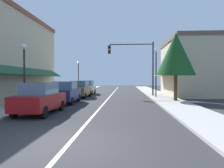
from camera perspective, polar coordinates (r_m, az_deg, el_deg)
The scene contains 15 objects.
ground_plane at distance 24.42m, azimuth -0.48°, elevation -3.25°, with size 80.00×80.00×0.00m, color #28282B.
sidewalk_left at distance 25.40m, azimuth -12.97°, elevation -2.97°, with size 2.60×56.00×0.12m, color #A39E99.
sidewalk_right at distance 24.64m, azimuth 12.41°, elevation -3.10°, with size 2.60×56.00×0.12m, color #A39E99.
lane_center_stripe at distance 24.42m, azimuth -0.48°, elevation -3.24°, with size 0.14×52.00×0.01m, color silver.
storefront_left_block at distance 21.37m, azimuth -27.34°, elevation 6.42°, with size 6.11×14.20×7.82m.
storefront_right_block at distance 27.34m, azimuth 19.45°, elevation 4.11°, with size 6.07×10.20×6.61m.
parked_car_nearest_left at distance 12.77m, azimuth -18.58°, elevation -3.63°, with size 1.85×4.13×1.77m.
parked_car_second_left at distance 17.74m, azimuth -12.23°, elevation -2.19°, with size 1.84×4.13×1.77m.
parked_car_third_left at distance 22.88m, azimuth -8.47°, elevation -1.37°, with size 1.85×4.14×1.77m.
parked_car_far_left at distance 27.65m, azimuth -6.66°, elevation -0.89°, with size 1.80×4.11×1.77m.
traffic_signal_mast_arm at distance 24.31m, azimuth 6.87°, elevation 6.50°, with size 5.12×0.50×6.09m.
street_lamp_left_near at distance 15.56m, azimuth -22.28°, elevation 4.87°, with size 0.36×0.36×4.32m.
street_lamp_right_mid at distance 22.49m, azimuth 11.62°, elevation 4.96°, with size 0.36×0.36×5.07m.
street_lamp_left_far at distance 30.51m, azimuth -8.91°, elevation 3.34°, with size 0.36×0.36×4.43m.
tree_right_near at distance 19.37m, azimuth 16.58°, elevation 7.62°, with size 3.33×3.33×5.95m.
Camera 1 is at (1.72, -6.27, 1.99)m, focal length 34.43 mm.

